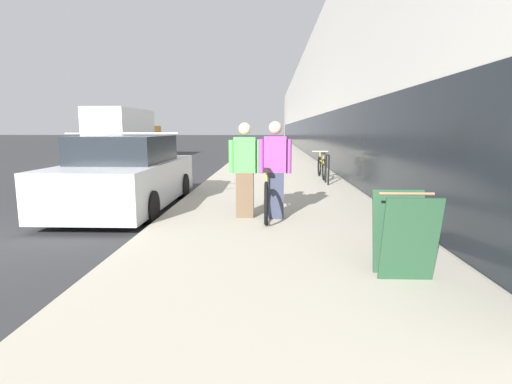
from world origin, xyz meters
name	(u,v)px	position (x,y,z in m)	size (l,w,h in m)	color
sidewalk_slab	(273,154)	(5.88, 21.00, 0.07)	(4.19, 70.00, 0.14)	#B2AA99
storefront_facade	(359,107)	(13.01, 29.00, 3.50)	(10.01, 70.00, 7.02)	silver
tandem_bicycle	(267,194)	(5.69, 2.17, 0.52)	(0.52, 2.34, 0.90)	black
person_rider	(275,170)	(5.83, 1.88, 0.98)	(0.57, 0.22, 1.67)	#33384C
person_bystander	(245,170)	(5.31, 1.96, 0.97)	(0.56, 0.22, 1.65)	brown
bike_rack_hoop	(327,166)	(7.36, 6.37, 0.65)	(0.05, 0.60, 0.84)	black
cruiser_bike_nearest	(322,167)	(7.37, 7.70, 0.49)	(0.52, 1.80, 0.83)	black
sandwich_board_sign	(404,235)	(7.15, -0.86, 0.59)	(0.56, 0.56, 0.90)	#23472D
parked_sedan_curbside	(127,176)	(2.74, 3.26, 0.71)	(1.99, 4.48, 1.60)	silver
moving_truck	(126,134)	(-2.52, 17.72, 1.41)	(2.20, 7.24, 2.77)	orange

